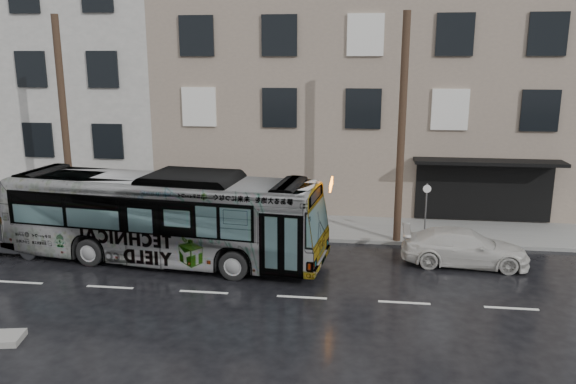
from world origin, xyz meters
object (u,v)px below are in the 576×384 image
utility_pole_front (402,131)px  utility_pole_rear (65,125)px  dark_sedan (9,232)px  sign_post (426,213)px  white_sedan (464,247)px  bus (163,217)px

utility_pole_front → utility_pole_rear: bearing=180.0°
utility_pole_front → dark_sedan: 15.89m
utility_pole_rear → dark_sedan: size_ratio=1.91×
sign_post → dark_sedan: 16.50m
white_sedan → dark_sedan: dark_sedan is taller
utility_pole_rear → dark_sedan: 4.95m
utility_pole_rear → white_sedan: bearing=-7.3°
bus → utility_pole_rear: bearing=66.7°
utility_pole_front → bus: bearing=-161.0°
white_sedan → sign_post: bearing=33.2°
white_sedan → dark_sedan: size_ratio=0.96×
utility_pole_rear → bus: 6.73m
sign_post → white_sedan: (1.20, -2.10, -0.69)m
sign_post → utility_pole_front: bearing=180.0°
utility_pole_front → utility_pole_rear: size_ratio=1.00×
utility_pole_front → dark_sedan: size_ratio=1.91×
white_sedan → utility_pole_rear: bearing=86.0°
utility_pole_rear → utility_pole_front: bearing=0.0°
utility_pole_front → sign_post: utility_pole_front is taller
dark_sedan → white_sedan: bearing=-83.3°
bus → dark_sedan: bearing=95.3°
sign_post → utility_pole_rear: bearing=180.0°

